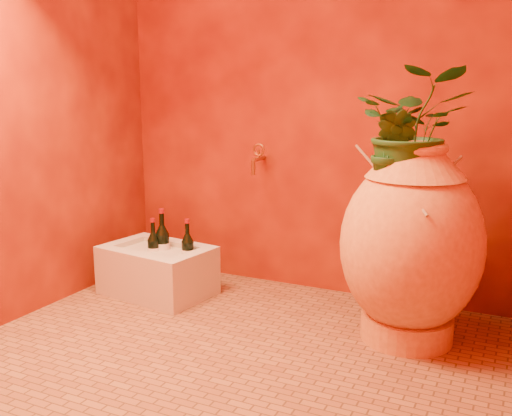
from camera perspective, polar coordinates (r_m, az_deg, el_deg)
The scene contains 11 objects.
floor at distance 2.72m, azimuth -1.71°, elevation -14.32°, with size 2.50×2.50×0.00m, color brown.
wall_back at distance 3.36m, azimuth 6.20°, elevation 12.64°, with size 2.50×0.02×2.50m, color #580D05.
wall_left at distance 3.21m, azimuth -22.53°, elevation 11.88°, with size 0.02×2.00×2.50m, color #580D05.
amphora at distance 2.80m, azimuth 15.24°, elevation -3.52°, with size 0.68×0.68×0.96m.
stone_basin at distance 3.45m, azimuth -9.82°, elevation -6.24°, with size 0.67×0.50×0.29m.
wine_bottle_a at distance 3.44m, azimuth -10.20°, elevation -4.13°, with size 0.07×0.07×0.30m.
wine_bottle_b at distance 3.35m, azimuth -6.83°, elevation -4.38°, with size 0.07×0.07×0.30m.
wine_bottle_c at distance 3.45m, azimuth -9.32°, elevation -3.72°, with size 0.08×0.08×0.35m.
wall_tap at distance 3.43m, azimuth 0.17°, elevation 5.08°, with size 0.08×0.16×0.18m.
plant_main at distance 2.73m, azimuth 15.45°, elevation 7.62°, with size 0.50×0.43×0.56m, color #18451A.
plant_side at distance 2.66m, azimuth 13.55°, elevation 5.55°, with size 0.21×0.17×0.38m, color #18451A.
Camera 1 is at (1.13, -2.16, 1.19)m, focal length 40.00 mm.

